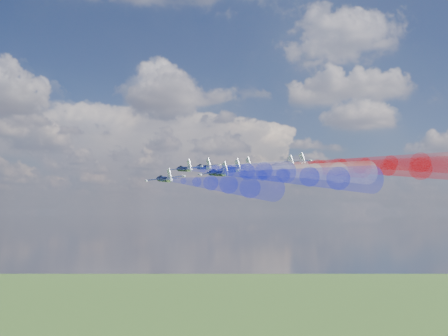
# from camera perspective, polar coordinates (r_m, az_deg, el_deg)

# --- Properties ---
(jet_lead) EXTENTS (16.25, 17.25, 6.23)m
(jet_lead) POSITION_cam_1_polar(r_m,az_deg,el_deg) (159.55, -2.37, 0.09)
(jet_lead) COLOR black
(trail_lead) EXTENTS (29.41, 44.97, 9.34)m
(trail_lead) POSITION_cam_1_polar(r_m,az_deg,el_deg) (131.94, 2.78, 0.01)
(trail_lead) COLOR white
(jet_inner_left) EXTENTS (16.25, 17.25, 6.23)m
(jet_inner_left) POSITION_cam_1_polar(r_m,az_deg,el_deg) (145.60, -4.56, -0.12)
(jet_inner_left) COLOR black
(trail_inner_left) EXTENTS (29.41, 44.97, 9.34)m
(trail_inner_left) POSITION_cam_1_polar(r_m,az_deg,el_deg) (117.52, 0.70, -0.27)
(trail_inner_left) COLOR #1A23E4
(jet_inner_right) EXTENTS (16.25, 17.25, 6.23)m
(jet_inner_right) POSITION_cam_1_polar(r_m,az_deg,el_deg) (154.44, 2.02, 0.16)
(jet_inner_right) COLOR black
(trail_inner_right) EXTENTS (29.41, 44.97, 9.34)m
(trail_inner_right) POSITION_cam_1_polar(r_m,az_deg,el_deg) (128.06, 8.28, 0.09)
(trail_inner_right) COLOR red
(jet_outer_left) EXTENTS (16.25, 17.25, 6.23)m
(jet_outer_left) POSITION_cam_1_polar(r_m,az_deg,el_deg) (131.22, -6.79, -1.26)
(jet_outer_left) COLOR black
(trail_outer_left) EXTENTS (29.41, 44.97, 9.34)m
(trail_outer_left) POSITION_cam_1_polar(r_m,az_deg,el_deg) (102.72, -1.41, -1.74)
(trail_outer_left) COLOR #1A23E4
(jet_center_third) EXTENTS (16.25, 17.25, 6.23)m
(jet_center_third) POSITION_cam_1_polar(r_m,az_deg,el_deg) (137.96, 0.75, -0.15)
(jet_center_third) COLOR black
(trail_center_third) EXTENTS (29.41, 44.97, 9.34)m
(trail_center_third) POSITION_cam_1_polar(r_m,az_deg,el_deg) (111.31, 7.64, -0.31)
(trail_center_third) COLOR white
(jet_outer_right) EXTENTS (16.25, 17.25, 6.23)m
(jet_outer_right) POSITION_cam_1_polar(r_m,az_deg,el_deg) (147.18, 7.86, 0.57)
(jet_outer_right) COLOR black
(trail_outer_right) EXTENTS (29.41, 44.97, 9.34)m
(trail_outer_right) POSITION_cam_1_polar(r_m,az_deg,el_deg) (122.72, 15.66, 0.57)
(trail_outer_right) COLOR red
(jet_rear_left) EXTENTS (16.25, 17.25, 6.23)m
(jet_rear_left) POSITION_cam_1_polar(r_m,az_deg,el_deg) (123.93, -0.73, -0.59)
(jet_rear_left) COLOR black
(trail_rear_left) EXTENTS (29.41, 44.97, 9.34)m
(trail_rear_left) POSITION_cam_1_polar(r_m,az_deg,el_deg) (96.98, 6.76, -0.90)
(trail_rear_left) COLOR #1A23E4
(jet_rear_right) EXTENTS (16.25, 17.25, 6.23)m
(jet_rear_right) POSITION_cam_1_polar(r_m,az_deg,el_deg) (132.76, 6.55, 0.18)
(jet_rear_right) COLOR black
(trail_rear_right) EXTENTS (29.41, 44.97, 9.34)m
(trail_rear_right) POSITION_cam_1_polar(r_m,az_deg,el_deg) (107.99, 15.10, 0.10)
(trail_rear_right) COLOR red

